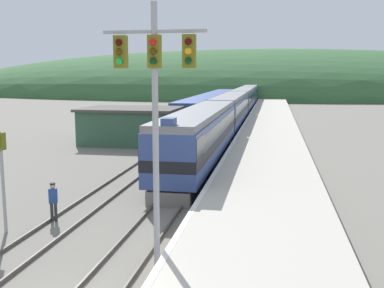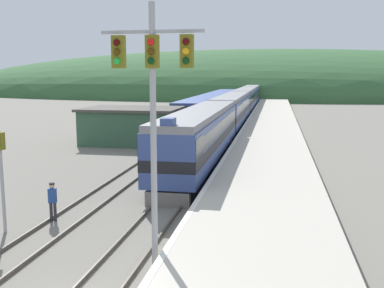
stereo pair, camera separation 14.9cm
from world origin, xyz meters
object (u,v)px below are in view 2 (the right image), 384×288
track_worker (53,199)px  carriage_fourth (253,94)px  carriage_second (232,110)px  carriage_third (245,99)px  signal_post_siding (0,161)px  siding_train (213,106)px  express_train_lead_car (201,135)px  signal_mast_main (153,90)px

track_worker → carriage_fourth: bearing=86.8°
carriage_second → track_worker: carriage_second is taller
carriage_third → signal_post_siding: signal_post_siding is taller
siding_train → signal_post_siding: (-1.86, -48.91, 1.17)m
express_train_lead_car → track_worker: express_train_lead_car is taller
carriage_fourth → track_worker: bearing=-93.2°
carriage_second → signal_mast_main: 40.38m
express_train_lead_car → carriage_third: 45.96m
express_train_lead_car → track_worker: 14.00m
siding_train → signal_mast_main: 51.80m
siding_train → track_worker: 47.20m
express_train_lead_car → signal_mast_main: (1.32, -17.35, 3.82)m
carriage_fourth → carriage_second: bearing=-90.0°
carriage_fourth → signal_mast_main: size_ratio=2.55×
carriage_second → signal_post_siding: 38.18m
signal_post_siding → express_train_lead_car: bearing=68.6°
carriage_fourth → signal_post_siding: signal_post_siding is taller
signal_mast_main → signal_post_siding: size_ratio=2.05×
express_train_lead_car → signal_post_siding: (-5.83, -14.90, 0.82)m
carriage_second → carriage_fourth: bearing=90.0°
track_worker → siding_train: bearing=89.3°
siding_train → track_worker: size_ratio=23.89×
express_train_lead_car → carriage_fourth: (0.00, 69.09, -0.01)m
carriage_second → express_train_lead_car: bearing=-90.0°
signal_mast_main → track_worker: 8.77m
carriage_third → carriage_fourth: size_ratio=1.00×
track_worker → signal_mast_main: bearing=-35.4°
siding_train → carriage_third: bearing=71.6°
carriage_third → siding_train: 12.60m
signal_post_siding → track_worker: (1.29, 1.72, -2.03)m
express_train_lead_car → carriage_third: bearing=90.0°
signal_post_siding → siding_train: bearing=87.8°
carriage_second → carriage_third: 23.13m
carriage_third → signal_post_siding: bearing=-95.5°
carriage_second → carriage_third: bearing=90.0°
signal_mast_main → track_worker: signal_mast_main is taller
express_train_lead_car → signal_post_siding: bearing=-111.4°
express_train_lead_car → track_worker: bearing=-109.0°
carriage_fourth → signal_mast_main: bearing=-89.1°
carriage_second → carriage_third: (0.00, 23.13, 0.00)m
carriage_third → siding_train: carriage_third is taller
carriage_third → signal_post_siding: 61.14m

